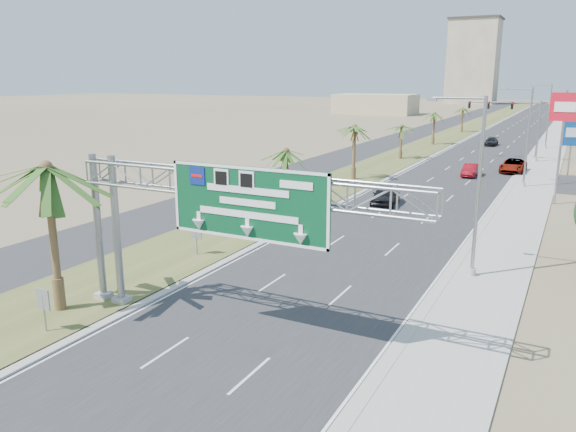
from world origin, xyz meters
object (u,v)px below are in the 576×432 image
(sign_gantry, at_px, (221,196))
(car_mid_lane, at_px, (470,170))
(signal_mast, at_px, (522,125))
(pole_sign_blue, at_px, (572,134))
(palm_near, at_px, (46,168))
(car_far, at_px, (491,142))
(pole_sign_red_near, at_px, (564,115))
(car_left_lane, at_px, (385,195))
(car_right_lane, at_px, (513,166))

(sign_gantry, relative_size, car_mid_lane, 3.90)
(signal_mast, height_order, car_mid_lane, signal_mast)
(sign_gantry, height_order, pole_sign_blue, sign_gantry)
(sign_gantry, distance_m, palm_near, 8.41)
(car_mid_lane, distance_m, pole_sign_blue, 11.99)
(car_far, height_order, pole_sign_blue, pole_sign_blue)
(palm_near, height_order, pole_sign_red_near, pole_sign_red_near)
(pole_sign_blue, bearing_deg, signal_mast, 121.31)
(sign_gantry, height_order, car_far, sign_gantry)
(car_far, bearing_deg, palm_near, -94.04)
(car_mid_lane, relative_size, pole_sign_red_near, 0.43)
(car_mid_lane, bearing_deg, car_far, 93.00)
(signal_mast, height_order, car_left_lane, signal_mast)
(sign_gantry, relative_size, car_far, 3.82)
(car_left_lane, relative_size, car_far, 1.14)
(car_right_lane, relative_size, pole_sign_red_near, 0.57)
(sign_gantry, bearing_deg, car_mid_lane, 86.84)
(pole_sign_red_near, bearing_deg, car_mid_lane, 128.72)
(car_right_lane, bearing_deg, palm_near, -103.68)
(palm_near, bearing_deg, car_right_lane, 74.63)
(sign_gantry, height_order, car_mid_lane, sign_gantry)
(palm_near, xyz_separation_m, car_left_lane, (6.68, 29.55, -6.07))
(car_left_lane, height_order, car_far, car_left_lane)
(car_right_lane, bearing_deg, car_far, 104.64)
(sign_gantry, bearing_deg, pole_sign_red_near, 71.33)
(palm_near, relative_size, pole_sign_red_near, 0.84)
(car_far, bearing_deg, pole_sign_blue, -63.72)
(sign_gantry, relative_size, palm_near, 2.01)
(palm_near, distance_m, car_left_lane, 30.90)
(palm_near, xyz_separation_m, pole_sign_red_near, (19.92, 36.79, 0.92))
(car_left_lane, relative_size, pole_sign_blue, 0.76)
(palm_near, xyz_separation_m, signal_mast, (14.37, 63.97, -2.08))
(signal_mast, relative_size, car_right_lane, 1.82)
(pole_sign_red_near, bearing_deg, palm_near, -118.43)
(pole_sign_red_near, relative_size, pole_sign_blue, 1.49)
(car_mid_lane, distance_m, car_right_lane, 6.55)
(palm_near, distance_m, signal_mast, 65.60)
(signal_mast, height_order, pole_sign_blue, signal_mast)
(signal_mast, xyz_separation_m, pole_sign_blue, (6.18, -10.15, -0.11))
(palm_near, bearing_deg, car_left_lane, 77.27)
(signal_mast, bearing_deg, pole_sign_blue, -58.69)
(pole_sign_blue, bearing_deg, sign_gantry, -103.45)
(signal_mast, distance_m, car_left_lane, 35.50)
(sign_gantry, bearing_deg, palm_near, -166.68)
(car_left_lane, distance_m, car_far, 51.03)
(car_mid_lane, bearing_deg, pole_sign_red_near, -52.22)
(sign_gantry, distance_m, car_left_lane, 28.15)
(signal_mast, height_order, pole_sign_red_near, pole_sign_red_near)
(sign_gantry, relative_size, car_right_lane, 2.96)
(signal_mast, height_order, car_right_lane, signal_mast)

